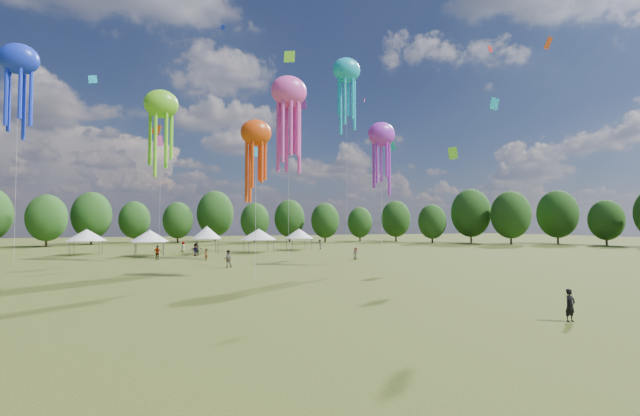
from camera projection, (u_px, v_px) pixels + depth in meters
name	position (u px, v px, depth m)	size (l,w,h in m)	color
ground	(389.00, 333.00, 18.58)	(300.00, 300.00, 0.00)	#384416
observer_main	(570.00, 305.00, 20.82)	(0.58, 0.38, 1.58)	black
spectator_near	(228.00, 259.00, 46.47)	(0.92, 0.72, 1.90)	gray
spectators_far	(224.00, 249.00, 64.61)	(29.39, 24.22, 1.90)	gray
festival_tents	(202.00, 234.00, 68.79)	(39.60, 11.41, 4.37)	#47474C
show_kites	(247.00, 103.00, 56.38)	(48.42, 28.60, 32.00)	#70D423
small_kites	(237.00, 56.00, 59.83)	(72.31, 60.26, 39.61)	#70D423
treeline	(191.00, 214.00, 75.82)	(201.57, 95.24, 13.43)	#38281C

